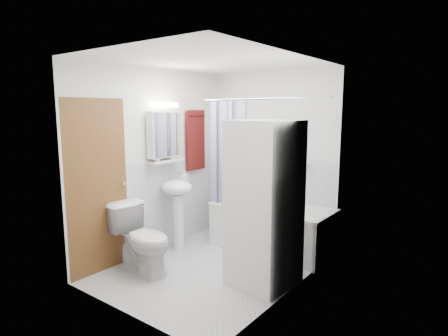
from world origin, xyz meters
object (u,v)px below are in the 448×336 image
Objects in this scene: sink at (178,198)px; washer_dryer at (264,204)px; bathtub at (272,225)px; toilet at (143,239)px.

washer_dryer is (1.43, -0.17, 0.18)m from sink.
toilet is at bearing -119.07° from bathtub.
sink reaches higher than toilet.
bathtub is 1.15m from washer_dryer.
sink is at bearing -143.36° from bathtub.
bathtub is at bearing 120.01° from washer_dryer.
washer_dryer reaches higher than bathtub.
toilet is (-1.26, -0.59, -0.49)m from washer_dryer.
sink is at bearing 178.84° from washer_dryer.
toilet is (0.17, -0.76, -0.31)m from sink.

